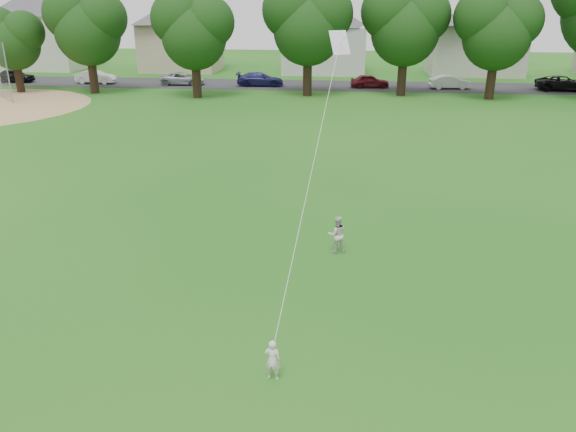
# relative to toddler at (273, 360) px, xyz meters

# --- Properties ---
(ground) EXTENTS (160.00, 160.00, 0.00)m
(ground) POSITION_rel_toddler_xyz_m (-1.22, 1.84, -0.48)
(ground) COLOR #165513
(ground) RESTS_ON ground
(street) EXTENTS (90.00, 7.00, 0.01)m
(street) POSITION_rel_toddler_xyz_m (-1.22, 43.84, -0.48)
(street) COLOR #2D2D30
(street) RESTS_ON ground
(toddler) EXTENTS (0.38, 0.28, 0.97)m
(toddler) POSITION_rel_toddler_xyz_m (0.00, 0.00, 0.00)
(toddler) COLOR silver
(toddler) RESTS_ON ground
(older_boy) EXTENTS (0.70, 0.61, 1.24)m
(older_boy) POSITION_rel_toddler_xyz_m (1.23, 6.68, 0.14)
(older_boy) COLOR beige
(older_boy) RESTS_ON ground
(kite) EXTENTS (1.01, 5.76, 12.11)m
(kite) POSITION_rel_toddler_xyz_m (0.53, 5.36, 2.99)
(kite) COLOR white
(kite) RESTS_ON ground
(tree_row) EXTENTS (80.64, 8.34, 11.80)m
(tree_row) POSITION_rel_toddler_xyz_m (4.75, 37.65, 5.76)
(tree_row) COLOR black
(tree_row) RESTS_ON ground
(parked_cars) EXTENTS (55.56, 2.31, 1.28)m
(parked_cars) POSITION_rel_toddler_xyz_m (-3.64, 42.84, 0.14)
(parked_cars) COLOR black
(parked_cars) RESTS_ON ground
(house_row) EXTENTS (76.45, 13.67, 10.62)m
(house_row) POSITION_rel_toddler_xyz_m (-0.06, 53.84, 4.43)
(house_row) COLOR beige
(house_row) RESTS_ON ground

